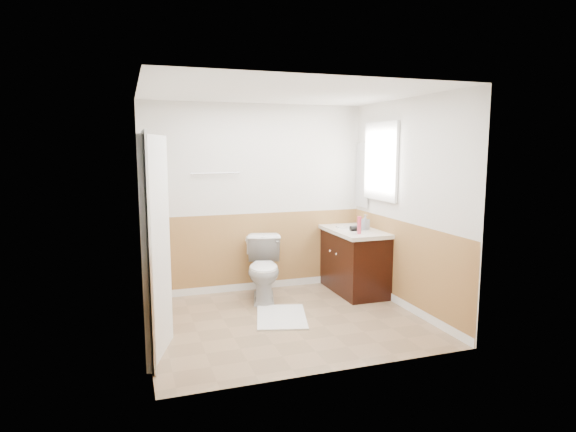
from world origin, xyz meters
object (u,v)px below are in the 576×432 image
object	(u,v)px
vanity_cabinet	(353,262)
toilet	(264,269)
soap_dispenser	(365,222)
bath_mat	(281,317)
lotion_bottle	(359,225)

from	to	relation	value
vanity_cabinet	toilet	bearing A→B (deg)	178.62
soap_dispenser	toilet	bearing A→B (deg)	175.47
bath_mat	soap_dispenser	bearing A→B (deg)	23.89
bath_mat	soap_dispenser	world-z (taller)	soap_dispenser
vanity_cabinet	soap_dispenser	size ratio (longest dim) A/B	5.50
bath_mat	lotion_bottle	distance (m)	1.52
bath_mat	toilet	bearing A→B (deg)	90.00
toilet	vanity_cabinet	distance (m)	1.24
lotion_bottle	soap_dispenser	distance (m)	0.34
lotion_bottle	toilet	bearing A→B (deg)	162.03
toilet	soap_dispenser	bearing A→B (deg)	10.81
vanity_cabinet	lotion_bottle	size ratio (longest dim) A/B	5.00
bath_mat	lotion_bottle	size ratio (longest dim) A/B	3.64
toilet	lotion_bottle	bearing A→B (deg)	-2.64
bath_mat	lotion_bottle	xyz separation A→B (m)	(1.14, 0.34, 0.95)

